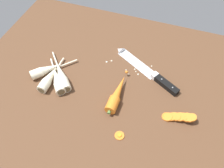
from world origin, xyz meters
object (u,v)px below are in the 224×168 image
Objects in this scene: carrot_slice_stray_near at (119,135)px; parsnip_mid_left at (62,76)px; parsnip_front at (46,70)px; parsnip_back at (57,80)px; whole_carrot at (117,94)px; carrot_slice_stack at (179,117)px; chefs_knife at (144,68)px; parsnip_mid_right at (49,79)px.

parsnip_mid_left is at bearing 151.58° from carrot_slice_stray_near.
parsnip_back is (6.87, -3.31, 0.00)cm from parsnip_front.
whole_carrot is 1.14× the size of parsnip_mid_left.
parsnip_mid_left and parsnip_back have the same top height.
carrot_slice_stack is at bearing -3.96° from parsnip_front.
chefs_knife is 36.48cm from parsnip_back.
carrot_slice_stray_near is at bearing -21.23° from parsnip_mid_right.
chefs_knife is at bearing 22.09° from parsnip_front.
whole_carrot reaches higher than parsnip_back.
whole_carrot is 31.74cm from parsnip_front.
parsnip_back is 1.40× the size of carrot_slice_stack.
parsnip_mid_right reaches higher than carrot_slice_stack.
carrot_slice_stack is (48.90, -0.55, -0.54)cm from parsnip_back.
parsnip_mid_left is at bearing 176.83° from whole_carrot.
parsnip_back is 48.91cm from carrot_slice_stack.
whole_carrot is at bearing 175.95° from carrot_slice_stack.
whole_carrot is 28.51cm from parsnip_mid_right.
carrot_slice_stack is at bearing -4.05° from whole_carrot.
parsnip_back reaches higher than carrot_slice_stray_near.
chefs_knife is at bearing 69.88° from whole_carrot.
chefs_knife is 32.64cm from carrot_slice_stray_near.
parsnip_back is at bearing -149.00° from chefs_knife.
carrot_slice_stack reaches higher than carrot_slice_stray_near.
chefs_knife is at bearing 27.98° from parsnip_mid_left.
whole_carrot is (-6.46, -17.62, 1.45)cm from chefs_knife.
parsnip_mid_right is (-4.26, -2.96, 0.00)cm from parsnip_mid_left.
parsnip_back is (3.67, 0.47, -0.00)cm from parsnip_mid_right.
parsnip_back is at bearing 7.25° from parsnip_mid_right.
parsnip_front is (-31.66, 2.15, -0.12)cm from whole_carrot.
chefs_knife is 1.64× the size of parsnip_mid_right.
parsnip_back is at bearing -177.34° from whole_carrot.
chefs_knife is at bearing 31.00° from parsnip_back.
parsnip_front is at bearing 173.77° from parsnip_mid_left.
whole_carrot is at bearing 3.26° from parsnip_mid_right.
parsnip_mid_right is at bearing -172.75° from parsnip_back.
parsnip_mid_left is at bearing 176.39° from carrot_slice_stack.
chefs_knife is at bearing 132.40° from carrot_slice_stack.
carrot_slice_stray_near is (6.00, -15.01, -1.74)cm from whole_carrot.
parsnip_mid_right and parsnip_back have the same top height.
carrot_slice_stack is (48.31, -3.04, -0.54)cm from parsnip_mid_left.
parsnip_mid_left and parsnip_mid_right have the same top height.
parsnip_mid_left is at bearing -152.02° from chefs_knife.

